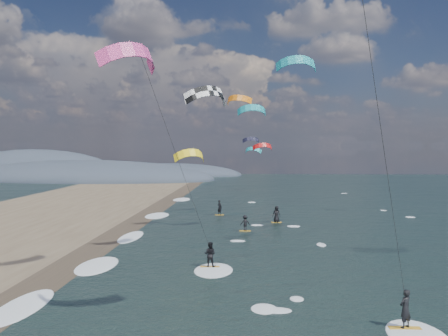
{
  "coord_description": "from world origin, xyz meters",
  "views": [
    {
      "loc": [
        0.73,
        -18.98,
        8.37
      ],
      "look_at": [
        -1.0,
        12.0,
        7.0
      ],
      "focal_mm": 40.0,
      "sensor_mm": 36.0,
      "label": 1
    }
  ],
  "objects": [
    {
      "name": "shoreline_surf",
      "position": [
        -10.8,
        14.75,
        0.0
      ],
      "size": [
        2.4,
        79.4,
        0.11
      ],
      "color": "white",
      "rests_on": "ground"
    },
    {
      "name": "wet_sand_strip",
      "position": [
        -12.0,
        10.0,
        0.0
      ],
      "size": [
        3.0,
        240.0,
        0.0
      ],
      "primitive_type": "cube",
      "color": "#382D23",
      "rests_on": "ground"
    },
    {
      "name": "bg_kite_field",
      "position": [
        0.34,
        51.01,
        11.42
      ],
      "size": [
        13.54,
        76.87,
        9.54
      ],
      "color": "teal",
      "rests_on": "ground"
    },
    {
      "name": "coastal_hills",
      "position": [
        -44.84,
        107.86,
        0.0
      ],
      "size": [
        80.0,
        41.0,
        15.0
      ],
      "color": "#3D4756",
      "rests_on": "ground"
    },
    {
      "name": "kitesurfer_near_b",
      "position": [
        -4.5,
        10.67,
        9.62
      ],
      "size": [
        6.9,
        9.3,
        14.73
      ],
      "color": "gold",
      "rests_on": "ground"
    },
    {
      "name": "far_kitesurfers",
      "position": [
        0.65,
        34.55,
        0.86
      ],
      "size": [
        7.69,
        11.93,
        1.83
      ],
      "color": "gold",
      "rests_on": "ground"
    }
  ]
}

